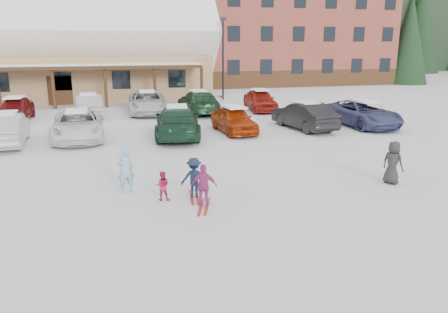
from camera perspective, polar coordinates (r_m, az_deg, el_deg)
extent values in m
plane|color=white|center=(13.78, -0.18, -5.13)|extent=(160.00, 160.00, 0.00)
cube|color=tan|center=(41.08, -22.82, 9.57)|extent=(28.00, 10.00, 3.60)
cube|color=#422814|center=(34.90, -24.40, 10.51)|extent=(25.20, 2.60, 0.25)
cube|color=white|center=(40.99, -23.36, 14.76)|extent=(29.12, 9.69, 9.69)
cube|color=brown|center=(54.10, 6.65, 16.02)|extent=(24.00, 14.00, 12.00)
cube|color=brown|center=(50.70, -10.55, 14.27)|extent=(7.00, 12.60, 9.00)
cube|color=#422814|center=(47.79, 9.47, 9.98)|extent=(24.00, 0.10, 1.80)
cylinder|color=black|center=(36.67, -0.13, 12.37)|extent=(0.16, 0.16, 6.36)
cube|color=black|center=(36.69, -0.13, 17.54)|extent=(0.50, 0.25, 0.25)
cylinder|color=black|center=(55.71, 22.55, 9.48)|extent=(0.60, 0.60, 1.32)
cone|color=black|center=(55.58, 23.13, 15.22)|extent=(4.84, 4.84, 9.90)
cylinder|color=black|center=(57.46, -5.24, 10.52)|extent=(0.60, 0.60, 1.08)
cone|color=black|center=(57.31, -5.35, 15.10)|extent=(3.96, 3.96, 8.10)
cylinder|color=black|center=(69.48, 18.32, 10.70)|extent=(0.60, 0.60, 1.38)
cone|color=black|center=(69.40, 18.73, 15.52)|extent=(5.06, 5.06, 10.35)
imported|color=#8AADC6|center=(14.17, -12.77, -1.66)|extent=(0.65, 0.53, 1.54)
imported|color=#AE2248|center=(13.39, -8.04, -3.80)|extent=(0.52, 0.45, 0.92)
imported|color=#131F39|center=(13.46, -3.93, -2.79)|extent=(0.87, 0.57, 1.27)
cube|color=#B02919|center=(13.66, -3.89, -5.28)|extent=(0.36, 1.41, 0.03)
imported|color=#A43374|center=(12.65, -2.64, -3.88)|extent=(0.82, 0.53, 1.30)
cube|color=#B02919|center=(12.86, -2.61, -6.55)|extent=(0.61, 1.39, 0.03)
imported|color=#272629|center=(15.80, 21.19, -0.74)|extent=(0.74, 0.86, 1.48)
imported|color=#B3B4B8|center=(22.72, -26.57, 3.21)|extent=(1.91, 4.68, 1.51)
imported|color=white|center=(22.71, -18.56, 3.91)|extent=(2.58, 5.27, 1.44)
imported|color=#163825|center=(22.22, -6.10, 4.54)|extent=(2.92, 5.65, 1.57)
imported|color=#A9320A|center=(23.29, 1.30, 4.85)|extent=(1.92, 4.17, 1.38)
imported|color=black|center=(24.58, 10.42, 5.27)|extent=(2.31, 4.74, 1.50)
imported|color=#3B4270|center=(26.30, 17.66, 5.38)|extent=(2.71, 5.36, 1.45)
imported|color=maroon|center=(29.70, -25.57, 5.63)|extent=(1.81, 4.29, 1.45)
imported|color=#AFAFB5|center=(29.49, -17.24, 6.37)|extent=(1.94, 4.57, 1.47)
imported|color=silver|center=(30.03, -9.96, 6.99)|extent=(2.72, 5.52, 1.51)
imported|color=#173C22|center=(29.74, -3.34, 7.12)|extent=(2.28, 5.30, 1.52)
imported|color=maroon|center=(30.91, 4.75, 7.35)|extent=(2.07, 4.47, 1.48)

